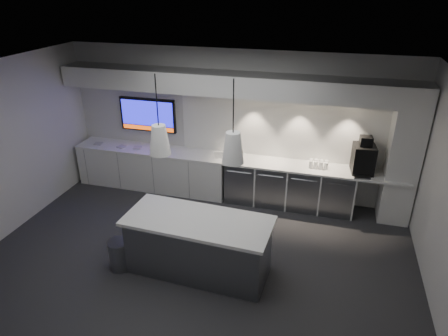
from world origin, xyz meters
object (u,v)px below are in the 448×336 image
(wall_tv, at_px, (148,115))
(coffee_machine, at_px, (363,158))
(bin, at_px, (120,255))
(island, at_px, (199,245))

(wall_tv, relative_size, coffee_machine, 1.77)
(bin, bearing_deg, wall_tv, 105.26)
(wall_tv, distance_m, bin, 3.33)
(wall_tv, relative_size, bin, 2.56)
(wall_tv, xyz_separation_m, bin, (0.81, -2.96, -1.32))
(wall_tv, bearing_deg, coffee_machine, -3.19)
(island, relative_size, bin, 4.63)
(wall_tv, bearing_deg, island, -52.87)
(island, bearing_deg, wall_tv, 129.95)
(wall_tv, distance_m, island, 3.54)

